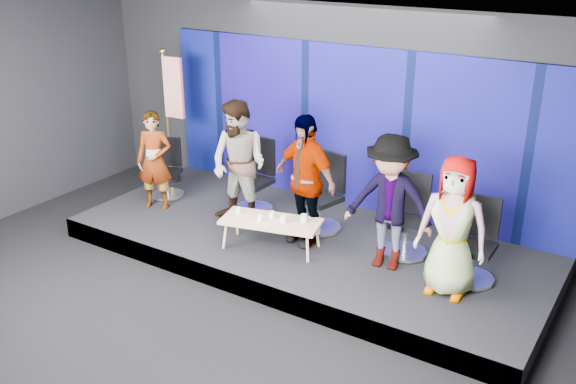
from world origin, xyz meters
name	(u,v)px	position (x,y,z in m)	size (l,w,h in m)	color
ground	(198,337)	(0.00, 0.00, 0.00)	(10.00, 10.00, 0.00)	black
room_walls	(185,142)	(0.00, 0.00, 2.43)	(10.02, 8.02, 3.51)	black
riser	(306,246)	(0.00, 2.50, 0.15)	(7.00, 3.00, 0.30)	black
backdrop	(354,129)	(0.00, 3.95, 1.60)	(7.00, 0.08, 2.60)	#071258
chair_a	(168,178)	(-2.81, 2.61, 0.63)	(0.73, 0.73, 0.99)	silver
panelist_a	(154,161)	(-2.62, 2.15, 1.10)	(0.58, 0.38, 1.60)	black
chair_b	(255,188)	(-1.19, 2.88, 0.69)	(0.69, 0.69, 1.19)	silver
panelist_b	(239,164)	(-1.11, 2.38, 1.26)	(0.94, 0.73, 1.92)	black
chair_c	(323,205)	(0.06, 2.88, 0.69)	(0.80, 0.80, 1.18)	silver
panelist_c	(305,180)	(0.05, 2.37, 1.25)	(1.12, 0.46, 1.90)	black
chair_d	(407,228)	(1.45, 2.82, 0.67)	(0.70, 0.70, 1.14)	silver
panelist_d	(389,203)	(1.37, 2.32, 1.22)	(1.19, 0.68, 1.84)	black
chair_e	(474,254)	(2.46, 2.58, 0.66)	(0.63, 0.63, 1.10)	silver
panelist_e	(453,227)	(2.29, 2.11, 1.19)	(0.87, 0.57, 1.78)	black
coffee_table	(271,222)	(-0.24, 1.93, 0.69)	(1.50, 0.91, 0.43)	tan
mug_a	(238,210)	(-0.77, 1.88, 0.77)	(0.07, 0.07, 0.08)	silver
mug_b	(260,218)	(-0.34, 1.82, 0.77)	(0.07, 0.07, 0.09)	silver
mug_c	(272,215)	(-0.27, 2.01, 0.78)	(0.08, 0.08, 0.09)	silver
mug_d	(283,219)	(-0.05, 1.96, 0.78)	(0.09, 0.09, 0.10)	silver
mug_e	(304,218)	(0.18, 2.14, 0.78)	(0.09, 0.09, 0.11)	silver
flag_stand	(172,114)	(-3.13, 3.16, 1.56)	(0.55, 0.32, 2.39)	black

